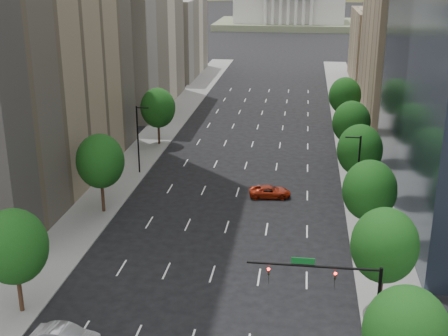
% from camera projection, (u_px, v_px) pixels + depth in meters
% --- Properties ---
extents(sidewalk_left, '(6.00, 200.00, 0.15)m').
position_uv_depth(sidewalk_left, '(113.00, 185.00, 73.54)').
color(sidewalk_left, slate).
rests_on(sidewalk_left, ground).
extents(sidewalk_right, '(6.00, 200.00, 0.15)m').
position_uv_depth(sidewalk_right, '(369.00, 198.00, 69.61)').
color(sidewalk_right, slate).
rests_on(sidewalk_right, ground).
extents(midrise_cream_left, '(14.00, 30.00, 35.00)m').
position_uv_depth(midrise_cream_left, '(130.00, 12.00, 109.25)').
color(midrise_cream_left, beige).
rests_on(midrise_cream_left, ground).
extents(filler_left, '(14.00, 26.00, 18.00)m').
position_uv_depth(filler_left, '(170.00, 37.00, 142.92)').
color(filler_left, beige).
rests_on(filler_left, ground).
extents(parking_tan_right, '(14.00, 30.00, 30.00)m').
position_uv_depth(parking_tan_right, '(411.00, 31.00, 100.93)').
color(parking_tan_right, '#8C7759').
rests_on(parking_tan_right, ground).
extents(filler_right, '(14.00, 26.00, 16.00)m').
position_uv_depth(filler_right, '(384.00, 47.00, 134.11)').
color(filler_right, '#8C7759').
rests_on(filler_right, ground).
extents(tree_right_0, '(5.20, 5.20, 8.39)m').
position_uv_depth(tree_right_0, '(406.00, 334.00, 35.30)').
color(tree_right_0, '#382316').
rests_on(tree_right_0, ground).
extents(tree_right_1, '(5.20, 5.20, 8.75)m').
position_uv_depth(tree_right_1, '(385.00, 245.00, 45.48)').
color(tree_right_1, '#382316').
rests_on(tree_right_1, ground).
extents(tree_right_2, '(5.20, 5.20, 8.61)m').
position_uv_depth(tree_right_2, '(370.00, 190.00, 56.75)').
color(tree_right_2, '#382316').
rests_on(tree_right_2, ground).
extents(tree_right_3, '(5.20, 5.20, 8.89)m').
position_uv_depth(tree_right_3, '(360.00, 150.00, 67.89)').
color(tree_right_3, '#382316').
rests_on(tree_right_3, ground).
extents(tree_right_4, '(5.20, 5.20, 8.46)m').
position_uv_depth(tree_right_4, '(351.00, 123.00, 81.13)').
color(tree_right_4, '#382316').
rests_on(tree_right_4, ground).
extents(tree_right_5, '(5.20, 5.20, 8.75)m').
position_uv_depth(tree_right_5, '(345.00, 96.00, 96.01)').
color(tree_right_5, '#382316').
rests_on(tree_right_5, ground).
extents(tree_left_0, '(5.20, 5.20, 8.75)m').
position_uv_depth(tree_left_0, '(14.00, 247.00, 45.28)').
color(tree_left_0, '#382316').
rests_on(tree_left_0, ground).
extents(tree_left_1, '(5.20, 5.20, 8.97)m').
position_uv_depth(tree_left_1, '(100.00, 161.00, 63.92)').
color(tree_left_1, '#382316').
rests_on(tree_left_1, ground).
extents(tree_left_2, '(5.20, 5.20, 8.68)m').
position_uv_depth(tree_left_2, '(158.00, 108.00, 88.35)').
color(tree_left_2, '#382316').
rests_on(tree_left_2, ground).
extents(streetlight_rn, '(1.70, 0.20, 9.00)m').
position_uv_depth(streetlight_rn, '(357.00, 173.00, 63.63)').
color(streetlight_rn, black).
rests_on(streetlight_rn, ground).
extents(streetlight_ln, '(1.70, 0.20, 9.00)m').
position_uv_depth(streetlight_ln, '(138.00, 138.00, 76.39)').
color(streetlight_ln, black).
rests_on(streetlight_ln, ground).
extents(traffic_signal, '(9.12, 0.40, 7.38)m').
position_uv_depth(traffic_signal, '(342.00, 289.00, 40.49)').
color(traffic_signal, black).
rests_on(traffic_signal, ground).
extents(capitol, '(60.00, 40.00, 35.20)m').
position_uv_depth(capitol, '(289.00, 6.00, 246.30)').
color(capitol, '#596647').
rests_on(capitol, ground).
extents(foothills, '(720.00, 413.00, 263.00)m').
position_uv_depth(foothills, '(334.00, 30.00, 584.38)').
color(foothills, olive).
rests_on(foothills, ground).
extents(car_red_far, '(5.10, 2.79, 1.35)m').
position_uv_depth(car_red_far, '(270.00, 192.00, 69.90)').
color(car_red_far, maroon).
rests_on(car_red_far, ground).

